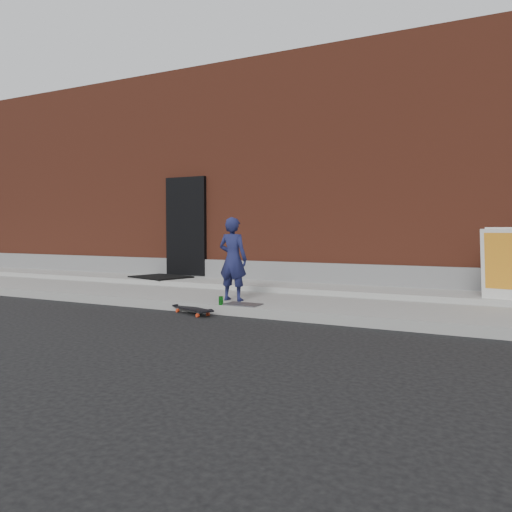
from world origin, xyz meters
The scene contains 10 objects.
ground centered at (0.00, 0.00, 0.00)m, with size 80.00×80.00×0.00m, color black.
sidewalk centered at (0.00, 1.50, 0.07)m, with size 20.00×3.00×0.15m, color gray.
apron centered at (0.00, 2.40, 0.20)m, with size 20.00×1.20×0.10m, color gray.
building centered at (0.00, 6.99, 2.50)m, with size 20.00×8.10×5.00m.
child centered at (-0.03, 0.56, 0.84)m, with size 0.50×0.33×1.37m, color #191C46.
skateboard centered at (-0.38, -0.12, 0.08)m, with size 0.87×0.56×0.10m.
pizza_sign centered at (4.02, 1.97, 0.80)m, with size 0.78×0.88×1.11m.
soda_can centered at (0.04, 0.05, 0.22)m, with size 0.07×0.07×0.13m, color #1C8D24.
doormat centered at (-2.90, 2.38, 0.27)m, with size 1.18×0.96×0.03m, color black.
utility_plate centered at (0.35, 0.21, 0.16)m, with size 0.55×0.35×0.02m, color #515156.
Camera 1 is at (3.98, -6.60, 1.32)m, focal length 35.00 mm.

